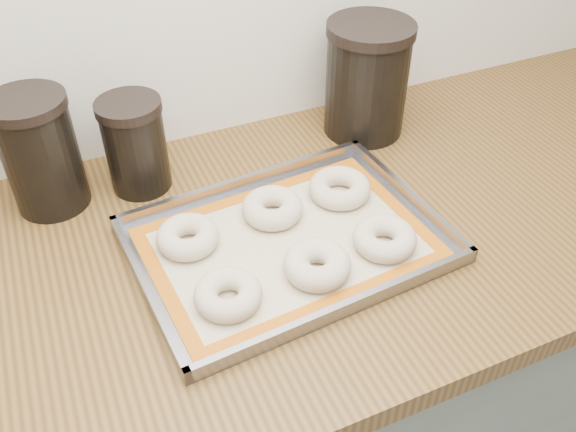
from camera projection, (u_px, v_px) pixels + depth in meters
name	position (u px, v px, depth m)	size (l,w,h in m)	color
cabinet	(299.00, 394.00, 1.28)	(3.00, 0.65, 0.86)	slate
countertop	(302.00, 235.00, 0.99)	(3.06, 0.68, 0.04)	brown
baking_tray	(288.00, 242.00, 0.94)	(0.48, 0.36, 0.03)	gray
baking_mat	(288.00, 243.00, 0.94)	(0.44, 0.32, 0.00)	#C6B793
bagel_front_left	(228.00, 294.00, 0.84)	(0.09, 0.09, 0.03)	beige
bagel_front_mid	(317.00, 265.00, 0.88)	(0.10, 0.10, 0.04)	beige
bagel_front_right	(385.00, 238.00, 0.92)	(0.10, 0.10, 0.03)	beige
bagel_back_left	(188.00, 237.00, 0.92)	(0.10, 0.10, 0.03)	beige
bagel_back_mid	(272.00, 208.00, 0.98)	(0.10, 0.10, 0.04)	beige
bagel_back_right	(340.00, 188.00, 1.02)	(0.10, 0.10, 0.03)	beige
canister_left	(40.00, 153.00, 0.96)	(0.12, 0.12, 0.20)	black
canister_mid	(135.00, 145.00, 1.01)	(0.11, 0.11, 0.16)	black
canister_right	(367.00, 79.00, 1.12)	(0.16, 0.16, 0.21)	black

